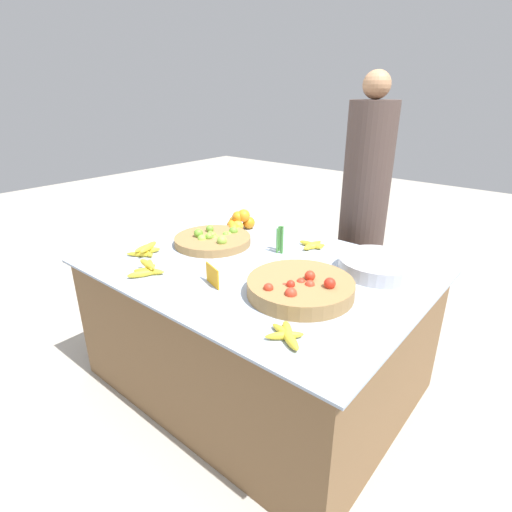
{
  "coord_description": "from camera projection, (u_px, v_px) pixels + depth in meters",
  "views": [
    {
      "loc": [
        1.19,
        -1.42,
        1.52
      ],
      "look_at": [
        0.0,
        0.0,
        0.76
      ],
      "focal_mm": 28.0,
      "sensor_mm": 36.0,
      "label": 1
    }
  ],
  "objects": [
    {
      "name": "price_sign",
      "position": [
        212.0,
        276.0,
        1.79
      ],
      "size": [
        0.12,
        0.05,
        0.09
      ],
      "rotation": [
        0.0,
        0.0,
        -0.34
      ],
      "color": "orange",
      "rests_on": "market_table"
    },
    {
      "name": "banana_bunch_front_right",
      "position": [
        287.0,
        335.0,
        1.42
      ],
      "size": [
        0.18,
        0.14,
        0.03
      ],
      "color": "yellow",
      "rests_on": "market_table"
    },
    {
      "name": "metal_bowl",
      "position": [
        378.0,
        265.0,
        1.93
      ],
      "size": [
        0.38,
        0.38,
        0.07
      ],
      "color": "#B7B7BF",
      "rests_on": "market_table"
    },
    {
      "name": "tomato_basket",
      "position": [
        300.0,
        287.0,
        1.72
      ],
      "size": [
        0.46,
        0.46,
        0.11
      ],
      "color": "olive",
      "rests_on": "market_table"
    },
    {
      "name": "ground_plane",
      "position": [
        256.0,
        378.0,
        2.29
      ],
      "size": [
        12.0,
        12.0,
        0.0
      ],
      "primitive_type": "plane",
      "color": "#ADA599"
    },
    {
      "name": "orange_pile",
      "position": [
        239.0,
        222.0,
        2.51
      ],
      "size": [
        0.16,
        0.2,
        0.13
      ],
      "color": "orange",
      "rests_on": "market_table"
    },
    {
      "name": "banana_bunch_back_center",
      "position": [
        312.0,
        245.0,
        2.24
      ],
      "size": [
        0.16,
        0.17,
        0.03
      ],
      "color": "yellow",
      "rests_on": "market_table"
    },
    {
      "name": "banana_bunch_middle_right",
      "position": [
        145.0,
        250.0,
        2.14
      ],
      "size": [
        0.15,
        0.18,
        0.06
      ],
      "color": "yellow",
      "rests_on": "market_table"
    },
    {
      "name": "veg_bundle",
      "position": [
        281.0,
        240.0,
        2.16
      ],
      "size": [
        0.05,
        0.06,
        0.14
      ],
      "color": "#428438",
      "rests_on": "market_table"
    },
    {
      "name": "lime_bowl",
      "position": [
        213.0,
        240.0,
        2.29
      ],
      "size": [
        0.44,
        0.44,
        0.09
      ],
      "color": "olive",
      "rests_on": "market_table"
    },
    {
      "name": "banana_bunch_middle_left",
      "position": [
        147.0,
        269.0,
        1.92
      ],
      "size": [
        0.16,
        0.18,
        0.06
      ],
      "color": "yellow",
      "rests_on": "market_table"
    },
    {
      "name": "vendor_person",
      "position": [
        363.0,
        219.0,
        2.55
      ],
      "size": [
        0.29,
        0.29,
        1.64
      ],
      "color": "#473833",
      "rests_on": "ground_plane"
    },
    {
      "name": "market_table",
      "position": [
        256.0,
        325.0,
        2.16
      ],
      "size": [
        1.64,
        1.2,
        0.71
      ],
      "color": "brown",
      "rests_on": "ground_plane"
    }
  ]
}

